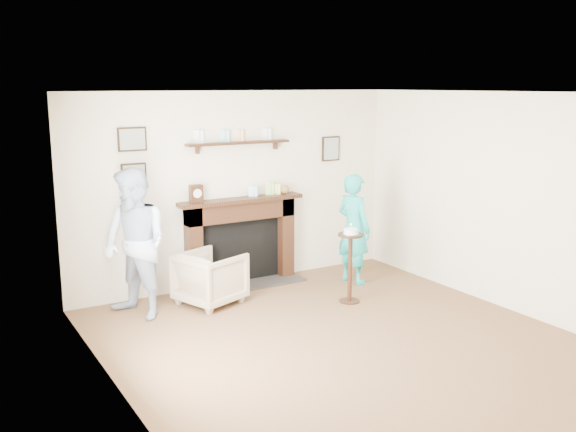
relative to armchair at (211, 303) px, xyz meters
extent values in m
plane|color=brown|center=(0.66, -1.90, 0.00)|extent=(5.00, 5.00, 0.00)
cube|color=#EFE5CA|center=(0.66, 0.60, 1.25)|extent=(4.50, 0.04, 2.50)
cube|color=#EFE5CA|center=(-1.59, -1.90, 1.25)|extent=(0.04, 5.00, 2.50)
cube|color=#EFE5CA|center=(2.91, -1.90, 1.25)|extent=(0.04, 5.00, 2.50)
cube|color=white|center=(0.66, -1.90, 2.50)|extent=(4.50, 5.00, 0.04)
cube|color=black|center=(0.00, 0.50, 0.55)|extent=(0.18, 0.20, 1.10)
cube|color=black|center=(1.32, 0.50, 0.55)|extent=(0.18, 0.20, 1.10)
cube|color=black|center=(0.66, 0.50, 0.98)|extent=(1.50, 0.20, 0.24)
cube|color=black|center=(0.66, 0.57, 0.43)|extent=(1.14, 0.06, 0.86)
cube|color=#302D2A|center=(0.66, 0.38, 0.01)|extent=(1.60, 0.44, 0.03)
cube|color=black|center=(0.66, 0.47, 1.12)|extent=(1.68, 0.26, 0.05)
cube|color=black|center=(0.66, 0.52, 1.85)|extent=(1.40, 0.15, 0.03)
cube|color=black|center=(-0.69, 0.58, 1.95)|extent=(0.34, 0.03, 0.28)
cube|color=black|center=(-0.69, 0.58, 1.55)|extent=(0.30, 0.03, 0.24)
cube|color=black|center=(2.11, 0.58, 1.70)|extent=(0.28, 0.03, 0.34)
cube|color=black|center=(0.04, 0.47, 1.26)|extent=(0.16, 0.09, 0.22)
cylinder|color=silver|center=(0.04, 0.42, 1.27)|extent=(0.11, 0.01, 0.11)
sphere|color=#308F2F|center=(1.30, 0.47, 1.21)|extent=(0.12, 0.12, 0.12)
imported|color=tan|center=(0.00, 0.00, 0.00)|extent=(0.88, 0.87, 0.63)
imported|color=#A7B4D0|center=(-0.89, 0.00, 0.00)|extent=(0.91, 1.01, 1.69)
imported|color=#1FA4B1|center=(1.97, -0.19, 0.00)|extent=(0.44, 0.58, 1.45)
cylinder|color=black|center=(1.46, -0.80, 0.01)|extent=(0.25, 0.25, 0.02)
cylinder|color=black|center=(1.46, -0.80, 0.42)|extent=(0.05, 0.05, 0.80)
cylinder|color=black|center=(1.46, -0.80, 0.83)|extent=(0.30, 0.30, 0.03)
cylinder|color=silver|center=(1.46, -0.80, 0.84)|extent=(0.20, 0.20, 0.01)
cylinder|color=white|center=(1.46, -0.80, 0.88)|extent=(0.16, 0.16, 0.06)
cylinder|color=#FFE7A1|center=(1.46, -0.80, 0.93)|extent=(0.01, 0.01, 0.04)
sphere|color=orange|center=(1.46, -0.80, 0.96)|extent=(0.02, 0.02, 0.02)
camera|label=1|loc=(-2.93, -6.77, 2.57)|focal=40.00mm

